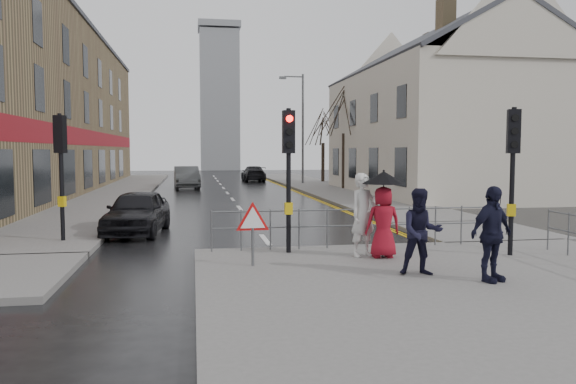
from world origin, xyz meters
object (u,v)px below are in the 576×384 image
object	(u,v)px
pedestrian_d	(492,234)
pedestrian_with_umbrella	(383,210)
car_mid	(187,177)
pedestrian_a	(363,215)
pedestrian_b	(421,232)
car_parked	(137,212)

from	to	relation	value
pedestrian_d	pedestrian_with_umbrella	bearing A→B (deg)	92.52
pedestrian_with_umbrella	car_mid	world-z (taller)	pedestrian_with_umbrella
pedestrian_a	car_mid	distance (m)	26.38
pedestrian_b	car_parked	xyz separation A→B (m)	(-6.06, 7.48, -0.31)
pedestrian_d	car_parked	xyz separation A→B (m)	(-7.11, 8.21, -0.35)
pedestrian_with_umbrella	pedestrian_d	size ratio (longest dim) A/B	1.10
pedestrian_b	pedestrian_with_umbrella	size ratio (longest dim) A/B	0.86
pedestrian_a	pedestrian_d	world-z (taller)	pedestrian_a
pedestrian_d	car_mid	size ratio (longest dim) A/B	0.39
pedestrian_with_umbrella	car_parked	bearing A→B (deg)	136.32
pedestrian_with_umbrella	pedestrian_d	world-z (taller)	pedestrian_with_umbrella
pedestrian_b	pedestrian_d	size ratio (longest dim) A/B	0.95
pedestrian_b	car_parked	distance (m)	9.63
pedestrian_with_umbrella	car_parked	xyz separation A→B (m)	(-5.92, 5.65, -0.56)
pedestrian_b	pedestrian_with_umbrella	distance (m)	1.85
pedestrian_with_umbrella	pedestrian_b	bearing A→B (deg)	-85.77
car_mid	pedestrian_b	bearing A→B (deg)	-84.16
pedestrian_b	pedestrian_d	xyz separation A→B (m)	(1.06, -0.73, 0.04)
pedestrian_b	car_mid	distance (m)	28.52
pedestrian_a	car_mid	size ratio (longest dim) A/B	0.42
pedestrian_a	pedestrian_d	xyz separation A→B (m)	(1.58, -2.80, -0.07)
pedestrian_b	pedestrian_d	bearing A→B (deg)	-23.41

